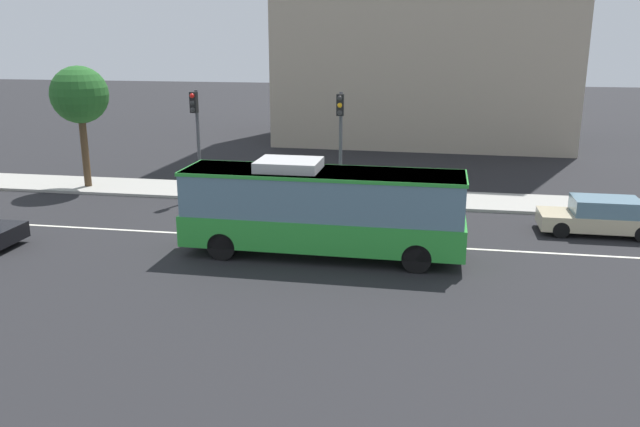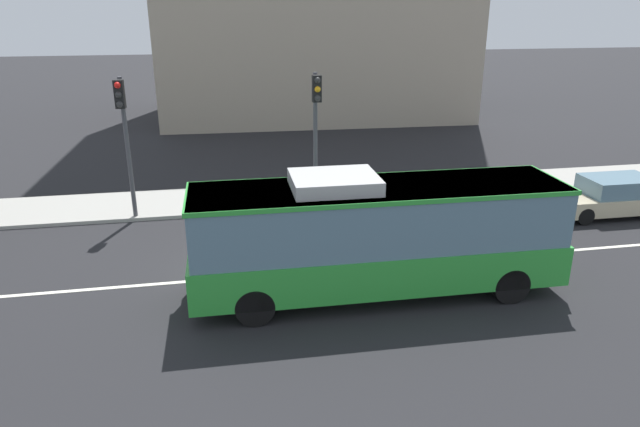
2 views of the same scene
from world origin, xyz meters
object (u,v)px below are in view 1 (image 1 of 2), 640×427
traffic_light_mid_block (196,125)px  street_tree_kerbside_left (80,96)px  transit_bus (322,207)px  sedan_beige (600,216)px  traffic_light_near_corner (340,129)px

traffic_light_mid_block → street_tree_kerbside_left: street_tree_kerbside_left is taller
traffic_light_mid_block → street_tree_kerbside_left: size_ratio=0.84×
transit_bus → sedan_beige: transit_bus is taller
traffic_light_near_corner → transit_bus: bearing=1.9°
transit_bus → traffic_light_near_corner: bearing=93.8°
transit_bus → traffic_light_near_corner: size_ratio=1.93×
transit_bus → traffic_light_mid_block: (-7.20, 7.05, 1.75)m
transit_bus → traffic_light_near_corner: 7.36m
traffic_light_near_corner → street_tree_kerbside_left: bearing=-95.5°
transit_bus → sedan_beige: (10.46, 4.45, -1.09)m
transit_bus → street_tree_kerbside_left: (-13.64, 8.15, 2.92)m
sedan_beige → traffic_light_near_corner: (-10.84, 2.69, 2.84)m
street_tree_kerbside_left → traffic_light_mid_block: bearing=-9.7°
street_tree_kerbside_left → sedan_beige: bearing=-8.7°
transit_bus → traffic_light_mid_block: traffic_light_mid_block is taller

